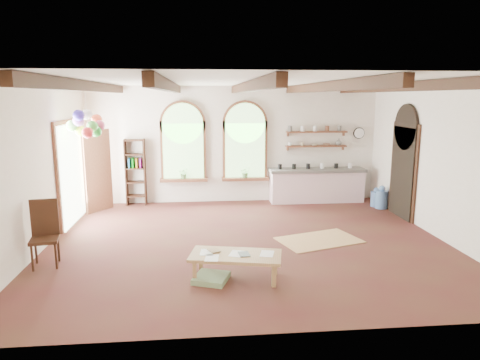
{
  "coord_description": "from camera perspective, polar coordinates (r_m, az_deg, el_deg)",
  "views": [
    {
      "loc": [
        -0.94,
        -8.31,
        2.91
      ],
      "look_at": [
        -0.11,
        0.6,
        1.17
      ],
      "focal_mm": 32.0,
      "sensor_mm": 36.0,
      "label": 1
    }
  ],
  "objects": [
    {
      "name": "right_doorway",
      "position": [
        11.11,
        20.86,
        0.93
      ],
      "size": [
        0.1,
        1.3,
        2.4
      ],
      "primitive_type": "cube",
      "color": "black",
      "rests_on": "floor"
    },
    {
      "name": "coffee_table",
      "position": [
        7.0,
        -0.58,
        -10.23
      ],
      "size": [
        1.57,
        0.96,
        0.42
      ],
      "color": "#A9724D",
      "rests_on": "floor"
    },
    {
      "name": "table_book",
      "position": [
        7.1,
        -4.09,
        -9.47
      ],
      "size": [
        0.24,
        0.27,
        0.02
      ],
      "primitive_type": "imported",
      "rotation": [
        0.0,
        0.0,
        0.43
      ],
      "color": "olive",
      "rests_on": "coffee_table"
    },
    {
      "name": "shelf_cup_b",
      "position": [
        12.1,
        8.28,
        4.78
      ],
      "size": [
        0.1,
        0.1,
        0.09
      ],
      "primitive_type": "imported",
      "color": "beige",
      "rests_on": "wall_shelf_lower"
    },
    {
      "name": "floor_cushion",
      "position": [
        7.06,
        -3.86,
        -12.91
      ],
      "size": [
        0.66,
        0.66,
        0.09
      ],
      "primitive_type": "cube",
      "rotation": [
        0.0,
        0.0,
        -0.35
      ],
      "color": "gray",
      "rests_on": "floor"
    },
    {
      "name": "ceiling_beams",
      "position": [
        8.36,
        1.13,
        12.34
      ],
      "size": [
        6.2,
        6.8,
        0.18
      ],
      "primitive_type": null,
      "color": "#341F10",
      "rests_on": "ceiling"
    },
    {
      "name": "shelf_vase",
      "position": [
        12.38,
        13.04,
        4.98
      ],
      "size": [
        0.18,
        0.18,
        0.19
      ],
      "primitive_type": "imported",
      "color": "slate",
      "rests_on": "wall_shelf_lower"
    },
    {
      "name": "tablet",
      "position": [
        6.98,
        0.55,
        -9.84
      ],
      "size": [
        0.19,
        0.26,
        0.01
      ],
      "primitive_type": "cube",
      "rotation": [
        0.0,
        0.0,
        0.1
      ],
      "color": "black",
      "rests_on": "coffee_table"
    },
    {
      "name": "window_left",
      "position": [
        11.81,
        -7.58,
        4.72
      ],
      "size": [
        1.3,
        0.28,
        2.2
      ],
      "color": "brown",
      "rests_on": "floor"
    },
    {
      "name": "floor_mat",
      "position": [
        9.04,
        10.49,
        -7.88
      ],
      "size": [
        1.85,
        1.45,
        0.02
      ],
      "primitive_type": "cube",
      "rotation": [
        0.0,
        0.0,
        0.31
      ],
      "color": "tan",
      "rests_on": "floor"
    },
    {
      "name": "wall_clock",
      "position": [
        12.62,
        15.58,
        6.04
      ],
      "size": [
        0.32,
        0.04,
        0.32
      ],
      "primitive_type": "cylinder",
      "rotation": [
        1.57,
        0.0,
        0.0
      ],
      "color": "black",
      "rests_on": "wall_back"
    },
    {
      "name": "balloon_cluster",
      "position": [
        9.89,
        -19.74,
        7.01
      ],
      "size": [
        0.8,
        0.88,
        1.15
      ],
      "color": "white",
      "rests_on": "floor"
    },
    {
      "name": "bookshelf",
      "position": [
        11.93,
        -13.76,
        1.01
      ],
      "size": [
        0.53,
        0.32,
        1.8
      ],
      "color": "#341F10",
      "rests_on": "floor"
    },
    {
      "name": "water_jug_b",
      "position": [
        11.92,
        18.35,
        -2.35
      ],
      "size": [
        0.32,
        0.32,
        0.62
      ],
      "color": "#5175AE",
      "rests_on": "floor"
    },
    {
      "name": "shelf_bowl_b",
      "position": [
        12.28,
        11.47,
        4.69
      ],
      "size": [
        0.2,
        0.2,
        0.06
      ],
      "primitive_type": "imported",
      "color": "#8C664C",
      "rests_on": "wall_shelf_lower"
    },
    {
      "name": "shelf_cup_a",
      "position": [
        12.02,
        6.66,
        4.79
      ],
      "size": [
        0.12,
        0.1,
        0.1
      ],
      "primitive_type": "imported",
      "color": "white",
      "rests_on": "wall_shelf_lower"
    },
    {
      "name": "kitchen_counter",
      "position": [
        12.2,
        10.16,
        -0.65
      ],
      "size": [
        2.68,
        0.62,
        0.94
      ],
      "color": "silver",
      "rests_on": "floor"
    },
    {
      "name": "wall_shelf_upper",
      "position": [
        12.16,
        10.17,
        6.33
      ],
      "size": [
        1.7,
        0.24,
        0.04
      ],
      "primitive_type": "cube",
      "color": "brown",
      "rests_on": "wall_back"
    },
    {
      "name": "side_chair",
      "position": [
        8.26,
        -24.51,
        -8.17
      ],
      "size": [
        0.54,
        0.54,
        1.16
      ],
      "color": "#341F10",
      "rests_on": "floor"
    },
    {
      "name": "water_jug_a",
      "position": [
        12.08,
        17.65,
        -2.33
      ],
      "size": [
        0.27,
        0.27,
        0.52
      ],
      "color": "#5175AE",
      "rests_on": "floor"
    },
    {
      "name": "potted_plant_left",
      "position": [
        11.82,
        -7.51,
        0.9
      ],
      "size": [
        0.27,
        0.23,
        0.3
      ],
      "primitive_type": "imported",
      "color": "#598C4C",
      "rests_on": "window_left"
    },
    {
      "name": "shelf_bowl_a",
      "position": [
        12.18,
        9.89,
        4.68
      ],
      "size": [
        0.22,
        0.22,
        0.05
      ],
      "primitive_type": "imported",
      "color": "beige",
      "rests_on": "wall_shelf_lower"
    },
    {
      "name": "wall_shelf_lower",
      "position": [
        12.2,
        10.11,
        4.46
      ],
      "size": [
        1.7,
        0.24,
        0.04
      ],
      "primitive_type": "cube",
      "color": "brown",
      "rests_on": "wall_back"
    },
    {
      "name": "floor",
      "position": [
        8.85,
        1.05,
        -8.16
      ],
      "size": [
        8.0,
        8.0,
        0.0
      ],
      "primitive_type": "plane",
      "color": "#512E21",
      "rests_on": "ground"
    },
    {
      "name": "potted_plant_right",
      "position": [
        11.87,
        0.72,
        1.04
      ],
      "size": [
        0.27,
        0.23,
        0.3
      ],
      "primitive_type": "imported",
      "color": "#598C4C",
      "rests_on": "window_right"
    },
    {
      "name": "left_doorway",
      "position": [
        10.69,
        -21.63,
        0.78
      ],
      "size": [
        0.1,
        1.9,
        2.5
      ],
      "primitive_type": "cube",
      "color": "brown",
      "rests_on": "floor"
    },
    {
      "name": "window_right",
      "position": [
        11.87,
        0.68,
        4.85
      ],
      "size": [
        1.3,
        0.28,
        2.2
      ],
      "color": "brown",
      "rests_on": "floor"
    }
  ]
}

